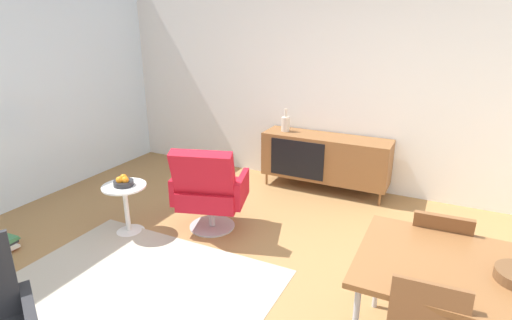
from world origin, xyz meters
TOP-DOWN VIEW (x-y plane):
  - ground_plane at (0.00, 0.00)m, footprint 8.32×8.32m
  - wall_back at (0.00, 2.60)m, footprint 6.80×0.12m
  - sideboard at (-0.07, 2.30)m, footprint 1.60×0.45m
  - vase_cobalt at (-0.62, 2.30)m, footprint 0.11×0.11m
  - dining_table at (1.69, -0.12)m, footprint 1.60×0.90m
  - dining_chair_back_left at (1.34, 0.44)m, footprint 0.42×0.44m
  - lounge_chair_red at (-0.81, 0.73)m, footprint 0.84×0.80m
  - side_table_round at (-1.56, 0.33)m, footprint 0.44×0.44m
  - fruit_bowl at (-1.56, 0.33)m, footprint 0.20×0.20m
  - area_rug at (-0.83, -0.41)m, footprint 2.20×1.70m

SIDE VIEW (x-z plane):
  - ground_plane at x=0.00m, z-range 0.00..0.00m
  - area_rug at x=-0.83m, z-range 0.00..0.01m
  - side_table_round at x=-1.56m, z-range 0.06..0.58m
  - sideboard at x=-0.07m, z-range 0.08..0.80m
  - lounge_chair_red at x=-0.81m, z-range -0.01..0.94m
  - dining_chair_back_left at x=1.34m, z-range 0.04..0.90m
  - fruit_bowl at x=-1.56m, z-range 0.51..0.61m
  - dining_table at x=1.69m, z-range 0.33..1.07m
  - vase_cobalt at x=-0.62m, z-range 0.68..0.97m
  - wall_back at x=0.00m, z-range 0.00..2.80m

